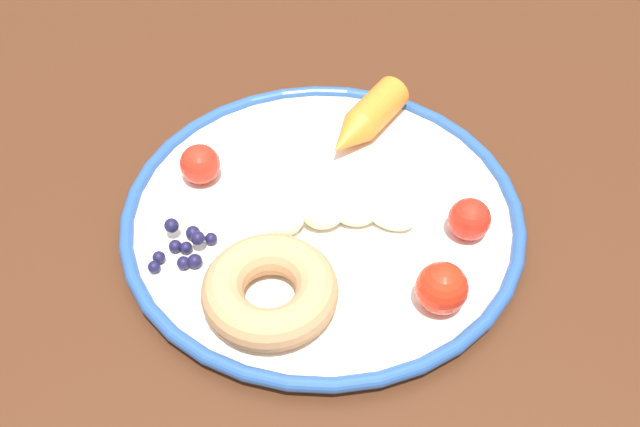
{
  "coord_description": "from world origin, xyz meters",
  "views": [
    {
      "loc": [
        -0.02,
        -0.45,
        1.22
      ],
      "look_at": [
        -0.0,
        -0.02,
        0.75
      ],
      "focal_mm": 42.79,
      "sensor_mm": 36.0,
      "label": 1
    }
  ],
  "objects_px": {
    "dining_table": "(321,273)",
    "plate": "(320,216)",
    "blueberry_pile": "(184,246)",
    "carrot_orange": "(365,120)",
    "tomato_mid": "(469,219)",
    "tomato_far": "(200,164)",
    "tomato_near": "(442,288)",
    "banana": "(320,218)",
    "donut": "(270,291)"
  },
  "relations": [
    {
      "from": "plate",
      "to": "tomato_far",
      "type": "relative_size",
      "value": 9.64
    },
    {
      "from": "blueberry_pile",
      "to": "tomato_near",
      "type": "height_order",
      "value": "tomato_near"
    },
    {
      "from": "plate",
      "to": "blueberry_pile",
      "type": "distance_m",
      "value": 0.12
    },
    {
      "from": "dining_table",
      "to": "plate",
      "type": "bearing_deg",
      "value": -97.18
    },
    {
      "from": "dining_table",
      "to": "blueberry_pile",
      "type": "xyz_separation_m",
      "value": [
        -0.11,
        -0.06,
        0.11
      ]
    },
    {
      "from": "tomato_near",
      "to": "tomato_mid",
      "type": "distance_m",
      "value": 0.08
    },
    {
      "from": "dining_table",
      "to": "blueberry_pile",
      "type": "distance_m",
      "value": 0.17
    },
    {
      "from": "carrot_orange",
      "to": "banana",
      "type": "bearing_deg",
      "value": -111.98
    },
    {
      "from": "tomato_mid",
      "to": "tomato_far",
      "type": "relative_size",
      "value": 1.0
    },
    {
      "from": "tomato_mid",
      "to": "blueberry_pile",
      "type": "bearing_deg",
      "value": -177.66
    },
    {
      "from": "banana",
      "to": "carrot_orange",
      "type": "distance_m",
      "value": 0.13
    },
    {
      "from": "carrot_orange",
      "to": "donut",
      "type": "xyz_separation_m",
      "value": [
        -0.09,
        -0.19,
        -0.0
      ]
    },
    {
      "from": "tomato_mid",
      "to": "tomato_far",
      "type": "bearing_deg",
      "value": 161.36
    },
    {
      "from": "plate",
      "to": "blueberry_pile",
      "type": "height_order",
      "value": "blueberry_pile"
    },
    {
      "from": "blueberry_pile",
      "to": "donut",
      "type": "bearing_deg",
      "value": -38.08
    },
    {
      "from": "dining_table",
      "to": "tomato_far",
      "type": "bearing_deg",
      "value": 164.4
    },
    {
      "from": "dining_table",
      "to": "plate",
      "type": "height_order",
      "value": "plate"
    },
    {
      "from": "donut",
      "to": "tomato_far",
      "type": "distance_m",
      "value": 0.15
    },
    {
      "from": "donut",
      "to": "tomato_near",
      "type": "xyz_separation_m",
      "value": [
        0.13,
        -0.01,
        0.0
      ]
    },
    {
      "from": "blueberry_pile",
      "to": "tomato_far",
      "type": "relative_size",
      "value": 1.51
    },
    {
      "from": "tomato_far",
      "to": "blueberry_pile",
      "type": "bearing_deg",
      "value": -96.13
    },
    {
      "from": "plate",
      "to": "carrot_orange",
      "type": "bearing_deg",
      "value": 65.0
    },
    {
      "from": "donut",
      "to": "tomato_mid",
      "type": "relative_size",
      "value": 2.94
    },
    {
      "from": "carrot_orange",
      "to": "tomato_mid",
      "type": "height_order",
      "value": "tomato_mid"
    },
    {
      "from": "dining_table",
      "to": "banana",
      "type": "xyz_separation_m",
      "value": [
        -0.0,
        -0.03,
        0.12
      ]
    },
    {
      "from": "tomato_mid",
      "to": "banana",
      "type": "bearing_deg",
      "value": 174.78
    },
    {
      "from": "carrot_orange",
      "to": "donut",
      "type": "height_order",
      "value": "carrot_orange"
    },
    {
      "from": "donut",
      "to": "tomato_far",
      "type": "height_order",
      "value": "tomato_far"
    },
    {
      "from": "blueberry_pile",
      "to": "tomato_mid",
      "type": "bearing_deg",
      "value": 2.34
    },
    {
      "from": "banana",
      "to": "blueberry_pile",
      "type": "height_order",
      "value": "banana"
    },
    {
      "from": "blueberry_pile",
      "to": "tomato_mid",
      "type": "relative_size",
      "value": 1.52
    },
    {
      "from": "banana",
      "to": "carrot_orange",
      "type": "relative_size",
      "value": 1.54
    },
    {
      "from": "tomato_mid",
      "to": "tomato_far",
      "type": "distance_m",
      "value": 0.23
    },
    {
      "from": "dining_table",
      "to": "blueberry_pile",
      "type": "bearing_deg",
      "value": -154.04
    },
    {
      "from": "banana",
      "to": "tomato_mid",
      "type": "height_order",
      "value": "tomato_mid"
    },
    {
      "from": "dining_table",
      "to": "donut",
      "type": "bearing_deg",
      "value": -111.91
    },
    {
      "from": "dining_table",
      "to": "banana",
      "type": "height_order",
      "value": "banana"
    },
    {
      "from": "tomato_mid",
      "to": "dining_table",
      "type": "bearing_deg",
      "value": 158.75
    },
    {
      "from": "tomato_near",
      "to": "tomato_far",
      "type": "relative_size",
      "value": 1.14
    },
    {
      "from": "blueberry_pile",
      "to": "tomato_near",
      "type": "distance_m",
      "value": 0.21
    },
    {
      "from": "banana",
      "to": "blueberry_pile",
      "type": "xyz_separation_m",
      "value": [
        -0.11,
        -0.02,
        -0.0
      ]
    },
    {
      "from": "dining_table",
      "to": "carrot_orange",
      "type": "height_order",
      "value": "carrot_orange"
    },
    {
      "from": "tomato_near",
      "to": "plate",
      "type": "bearing_deg",
      "value": 131.24
    },
    {
      "from": "tomato_far",
      "to": "tomato_near",
      "type": "bearing_deg",
      "value": -37.61
    },
    {
      "from": "donut",
      "to": "carrot_orange",
      "type": "bearing_deg",
      "value": 65.25
    },
    {
      "from": "dining_table",
      "to": "donut",
      "type": "distance_m",
      "value": 0.17
    },
    {
      "from": "dining_table",
      "to": "tomato_mid",
      "type": "height_order",
      "value": "tomato_mid"
    },
    {
      "from": "plate",
      "to": "tomato_near",
      "type": "distance_m",
      "value": 0.13
    },
    {
      "from": "banana",
      "to": "tomato_far",
      "type": "height_order",
      "value": "tomato_far"
    },
    {
      "from": "banana",
      "to": "dining_table",
      "type": "bearing_deg",
      "value": 85.23
    }
  ]
}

